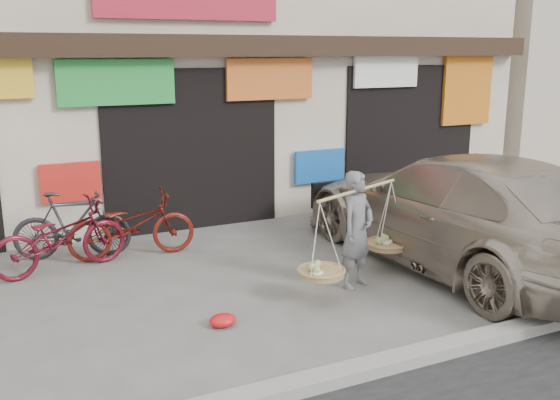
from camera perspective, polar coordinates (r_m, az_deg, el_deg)
name	(u,v)px	position (r m, az deg, el deg)	size (l,w,h in m)	color
ground	(284,298)	(7.79, 0.36, -8.98)	(70.00, 70.00, 0.00)	slate
kerb	(376,366)	(6.20, 8.77, -14.76)	(70.00, 0.25, 0.12)	gray
shophouse_block	(144,26)	(13.27, -12.33, 15.26)	(14.00, 6.32, 7.00)	beige
street_vendor	(357,235)	(8.02, 7.04, -3.18)	(1.91, 1.13, 1.51)	slate
bike_0	(60,237)	(9.06, -19.46, -3.23)	(0.65, 1.86, 0.98)	#590F1C
bike_1	(72,225)	(9.57, -18.48, -2.19)	(0.47, 1.67, 1.00)	#2A292F
bike_2	(132,225)	(9.40, -13.40, -2.26)	(0.64, 1.84, 0.97)	#5F1710
suv	(459,210)	(9.10, 16.08, -0.88)	(2.44, 5.59, 1.60)	#AD9E8B
red_bag	(223,320)	(7.06, -5.24, -10.89)	(0.31, 0.25, 0.14)	red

